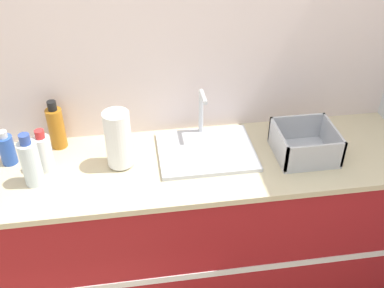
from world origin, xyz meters
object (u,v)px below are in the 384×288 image
Objects in this scene: bottle_white_spray at (44,153)px; bottle_clear at (31,162)px; dish_rack at (305,145)px; bottle_amber at (56,127)px; bottle_blue at (7,149)px; sink at (206,149)px; paper_towel_roll at (118,139)px.

bottle_white_spray is 0.83× the size of bottle_clear.
dish_rack is 1.10× the size of bottle_amber.
bottle_amber is (0.04, 0.18, 0.02)m from bottle_white_spray.
dish_rack is 1.41m from bottle_blue.
sink is 1.80× the size of bottle_clear.
dish_rack is at bearing -3.25° from paper_towel_roll.
bottle_blue is 0.69× the size of bottle_amber.
bottle_clear reaches higher than bottle_white_spray.
paper_towel_roll is 1.32× the size of bottle_white_spray.
bottle_amber is (0.08, 0.27, -0.00)m from bottle_clear.
sink is at bearing -3.35° from bottle_blue.
paper_towel_roll is at bearing -2.80° from bottle_white_spray.
bottle_blue is at bearing 176.65° from sink.
sink is 0.81m from bottle_clear.
dish_rack is at bearing -5.93° from bottle_blue.
paper_towel_roll is 0.53m from bottle_blue.
sink is at bearing 8.32° from bottle_clear.
bottle_white_spray is at bearing -178.18° from sink.
bottle_white_spray is (-0.75, -0.02, 0.08)m from sink.
dish_rack is 1.60× the size of bottle_blue.
paper_towel_roll is 1.62× the size of bottle_blue.
paper_towel_roll reaches higher than dish_rack.
dish_rack is 1.21m from bottle_amber.
bottle_white_spray is 0.85× the size of bottle_amber.
paper_towel_roll reaches higher than bottle_amber.
paper_towel_roll is 1.12× the size of bottle_amber.
bottle_amber is at bearing 77.48° from bottle_white_spray.
bottle_blue is at bearing 156.42° from bottle_white_spray.
sink reaches higher than bottle_amber.
bottle_clear is 1.02× the size of bottle_amber.
dish_rack is 1.31× the size of bottle_white_spray.
paper_towel_roll is 0.39m from bottle_clear.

